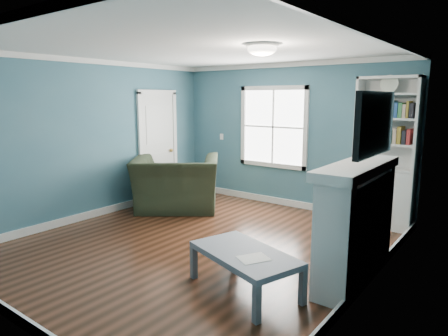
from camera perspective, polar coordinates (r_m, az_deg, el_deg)
The scene contains 13 objects.
floor at distance 5.61m, azimuth -3.54°, elevation -10.74°, with size 5.00×5.00×0.00m, color black.
room_walls at distance 5.26m, azimuth -3.72°, elevation 5.59°, with size 5.00×5.00×5.00m.
trim at distance 5.30m, azimuth -3.68°, elevation 1.86°, with size 4.50×5.00×2.60m.
window at distance 7.48m, azimuth 7.04°, elevation 5.84°, with size 1.40×0.06×1.50m.
bookshelf at distance 6.58m, azimuth 21.92°, elevation -0.00°, with size 0.90×0.35×2.31m.
fireplace at distance 4.59m, azimuth 18.48°, elevation -7.62°, with size 0.44×1.58×1.30m.
tv at distance 4.36m, azimuth 20.78°, elevation 5.94°, with size 0.06×1.10×0.65m, color black.
door at distance 7.85m, azimuth -9.37°, elevation 3.21°, with size 0.12×0.98×2.17m.
ceiling_fixture at distance 4.83m, azimuth 5.46°, elevation 16.67°, with size 0.38×0.38×0.15m.
light_switch at distance 8.16m, azimuth -0.34°, elevation 4.50°, with size 0.08×0.01×0.12m, color white.
recliner at distance 7.15m, azimuth -6.82°, elevation -0.90°, with size 1.46×0.95×1.28m, color black.
coffee_table at distance 4.22m, azimuth 2.97°, elevation -12.54°, with size 1.31×0.98×0.42m.
paper_sheet at distance 4.04m, azimuth 4.24°, elevation -12.73°, with size 0.23×0.29×0.00m, color white.
Camera 1 is at (3.41, -3.98, 1.99)m, focal length 32.00 mm.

